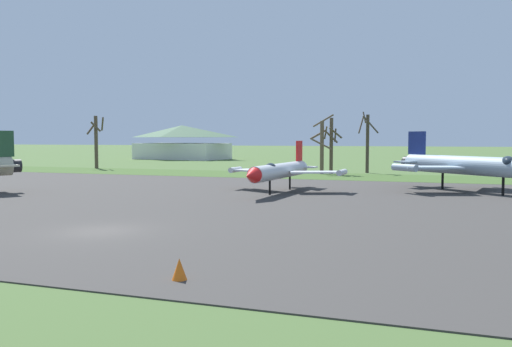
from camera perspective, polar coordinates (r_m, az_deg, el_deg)
ground_plane at (r=28.29m, az=-16.44°, el=-6.06°), size 600.00×600.00×0.00m
asphalt_apron at (r=40.07m, az=-5.02°, el=-3.01°), size 104.51×45.52×0.05m
grass_verge_strip at (r=67.24m, az=5.03°, el=-0.24°), size 164.51×12.00×0.06m
jet_fighter_front_left at (r=49.67m, az=22.64°, el=0.79°), size 14.67×13.98×5.45m
jet_fighter_rear_center at (r=46.21m, az=2.55°, el=0.31°), size 10.84×13.90×4.54m
bare_tree_far_left at (r=86.43m, az=-16.86°, el=3.57°), size 2.88×2.74×8.27m
bare_tree_left_of_center at (r=70.45m, az=7.11°, el=3.15°), size 3.25×3.31×8.02m
bare_tree_center at (r=70.56m, az=8.18°, el=3.14°), size 2.11×2.26×7.46m
bare_tree_right_of_center at (r=74.32m, az=11.91°, el=3.50°), size 2.79×2.78×8.43m
visitor_building at (r=122.51m, az=-7.98°, el=3.37°), size 22.43×14.53×7.73m
traffic_cone at (r=18.13m, az=-8.26°, el=-10.23°), size 0.55×0.55×0.78m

